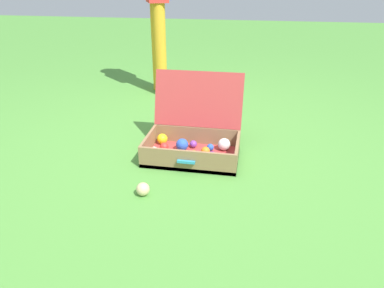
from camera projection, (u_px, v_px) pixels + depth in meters
The scene contains 3 objects.
ground_plane at pixel (189, 154), 2.38m from camera, with size 16.00×16.00×0.00m, color #4C8C38.
open_suitcase at pixel (194, 138), 2.33m from camera, with size 0.61×0.52×0.51m.
stray_ball_on_grass at pixel (143, 189), 1.92m from camera, with size 0.08×0.08×0.08m, color #D1B784.
Camera 1 is at (0.40, -2.08, 1.10)m, focal length 32.61 mm.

